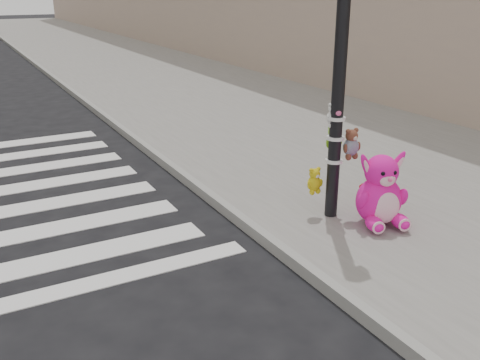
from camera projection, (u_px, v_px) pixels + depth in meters
sidewalk_near at (218, 96)px, 14.90m from camera, size 7.00×80.00×0.14m
curb_edge at (94, 109)px, 13.35m from camera, size 0.12×80.00×0.15m
signal_pole at (339, 88)px, 6.48m from camera, size 0.68×0.49×4.00m
pink_bunny at (380, 195)px, 6.65m from camera, size 0.74×0.82×0.96m
red_teddy at (361, 190)px, 7.63m from camera, size 0.15×0.14×0.18m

